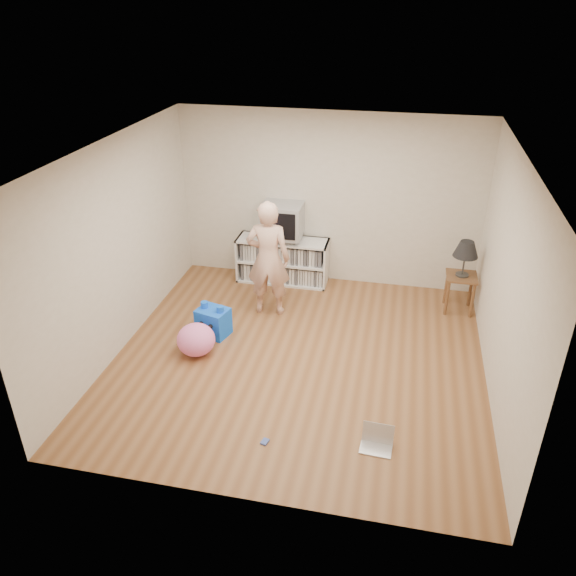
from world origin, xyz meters
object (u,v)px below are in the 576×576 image
(table_lamp, at_px, (466,250))
(laptop, at_px, (377,441))
(media_unit, at_px, (283,260))
(dvd_deck, at_px, (282,237))
(person, at_px, (268,259))
(crt_tv, at_px, (282,220))
(plush_blue, at_px, (213,321))
(side_table, at_px, (461,284))
(plush_pink, at_px, (196,340))

(table_lamp, bearing_deg, laptop, -107.28)
(media_unit, height_order, laptop, media_unit)
(media_unit, height_order, dvd_deck, dvd_deck)
(person, height_order, laptop, person)
(table_lamp, bearing_deg, dvd_deck, 172.02)
(crt_tv, bearing_deg, laptop, -62.79)
(plush_blue, bearing_deg, dvd_deck, 87.68)
(side_table, relative_size, plush_blue, 1.18)
(side_table, relative_size, laptop, 1.66)
(person, bearing_deg, crt_tv, -92.98)
(laptop, height_order, plush_pink, plush_pink)
(side_table, xyz_separation_m, laptop, (-0.92, -2.97, -0.36))
(crt_tv, height_order, table_lamp, crt_tv)
(side_table, height_order, plush_blue, side_table)
(plush_pink, bearing_deg, plush_blue, 82.23)
(crt_tv, bearing_deg, plush_blue, -108.10)
(media_unit, height_order, plush_pink, media_unit)
(media_unit, bearing_deg, laptop, -62.92)
(media_unit, xyz_separation_m, crt_tv, (0.00, -0.02, 0.67))
(laptop, bearing_deg, side_table, 76.05)
(dvd_deck, height_order, side_table, dvd_deck)
(crt_tv, relative_size, side_table, 1.09)
(side_table, height_order, table_lamp, table_lamp)
(crt_tv, height_order, plush_pink, crt_tv)
(table_lamp, relative_size, plush_pink, 1.07)
(media_unit, bearing_deg, side_table, -8.31)
(plush_pink, bearing_deg, crt_tv, 74.06)
(laptop, bearing_deg, dvd_deck, 120.52)
(laptop, xyz_separation_m, plush_blue, (-2.27, 1.63, 0.13))
(table_lamp, height_order, plush_blue, table_lamp)
(person, bearing_deg, side_table, -171.15)
(crt_tv, height_order, side_table, crt_tv)
(table_lamp, xyz_separation_m, person, (-2.62, -0.60, -0.12))
(dvd_deck, distance_m, person, 0.98)
(media_unit, distance_m, person, 1.10)
(dvd_deck, xyz_separation_m, plush_blue, (-0.56, -1.71, -0.54))
(side_table, bearing_deg, table_lamp, 0.00)
(crt_tv, distance_m, table_lamp, 2.67)
(crt_tv, relative_size, person, 0.36)
(side_table, bearing_deg, plush_pink, -150.96)
(media_unit, relative_size, laptop, 4.24)
(person, bearing_deg, plush_pink, 58.04)
(person, distance_m, plush_pink, 1.50)
(side_table, height_order, plush_pink, side_table)
(table_lamp, xyz_separation_m, laptop, (-0.92, -2.97, -0.88))
(person, bearing_deg, table_lamp, -171.15)
(side_table, distance_m, plush_pink, 3.74)
(media_unit, bearing_deg, table_lamp, -8.31)
(media_unit, distance_m, dvd_deck, 0.39)
(crt_tv, bearing_deg, media_unit, 90.00)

